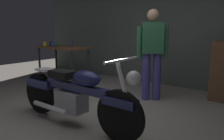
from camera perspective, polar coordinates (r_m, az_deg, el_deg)
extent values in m
plane|color=gray|center=(3.37, -7.47, -12.66)|extent=(12.00, 12.00, 0.00)
cube|color=#56605B|center=(5.46, 13.77, 12.57)|extent=(8.00, 0.12, 3.10)
cube|color=brown|center=(5.52, -12.49, 5.62)|extent=(1.30, 0.64, 0.04)
cylinder|color=#2D2D33|center=(5.88, -17.98, 1.22)|extent=(0.05, 0.05, 0.86)
cylinder|color=#2D2D33|center=(4.97, -10.16, -0.04)|extent=(0.05, 0.05, 0.86)
cylinder|color=#2D2D33|center=(6.19, -14.04, 1.85)|extent=(0.05, 0.05, 0.86)
cylinder|color=#2D2D33|center=(5.32, -6.04, 0.76)|extent=(0.05, 0.05, 0.86)
cylinder|color=black|center=(2.65, 1.99, -11.73)|extent=(0.64, 0.07, 0.64)
cylinder|color=black|center=(3.72, -17.92, -5.67)|extent=(0.64, 0.07, 0.64)
cube|color=#191E4C|center=(2.59, 2.01, -8.11)|extent=(0.44, 0.14, 0.10)
cube|color=#191E4C|center=(3.63, -17.63, -3.15)|extent=(0.52, 0.18, 0.12)
cube|color=gray|center=(3.16, -10.37, -7.77)|extent=(0.44, 0.24, 0.28)
cube|color=#191E4C|center=(3.03, -9.23, -4.39)|extent=(1.10, 0.11, 0.10)
ellipsoid|color=#191E4C|center=(2.86, -6.56, -2.14)|extent=(0.44, 0.22, 0.20)
cube|color=black|center=(3.18, -12.40, -1.02)|extent=(0.36, 0.24, 0.10)
cube|color=silver|center=(3.49, -16.65, 0.11)|extent=(0.24, 0.20, 0.03)
cylinder|color=silver|center=(2.51, 3.15, -5.04)|extent=(0.26, 0.05, 0.68)
cylinder|color=silver|center=(2.46, 2.46, 2.53)|extent=(0.04, 0.60, 0.03)
sphere|color=silver|center=(2.41, 5.55, -2.04)|extent=(0.16, 0.16, 0.16)
cylinder|color=silver|center=(3.34, -15.61, -9.18)|extent=(0.70, 0.07, 0.07)
cylinder|color=#48479B|center=(4.25, 11.35, -1.70)|extent=(0.15, 0.15, 0.88)
cylinder|color=#48479B|center=(4.22, 8.67, -1.70)|extent=(0.15, 0.15, 0.88)
cube|color=#33724C|center=(4.15, 10.33, 8.07)|extent=(0.44, 0.40, 0.56)
cylinder|color=#33724C|center=(4.19, 13.57, 6.88)|extent=(0.09, 0.09, 0.58)
cylinder|color=#33724C|center=(4.12, 6.97, 7.04)|extent=(0.09, 0.09, 0.58)
sphere|color=tan|center=(4.15, 10.51, 13.60)|extent=(0.22, 0.22, 0.22)
cylinder|color=yellow|center=(5.82, -16.80, 6.37)|extent=(0.09, 0.09, 0.10)
torus|color=yellow|center=(5.78, -16.51, 6.42)|extent=(0.06, 0.01, 0.06)
cylinder|color=black|center=(5.83, -15.19, 6.50)|extent=(0.08, 0.08, 0.11)
torus|color=black|center=(5.79, -14.91, 6.55)|extent=(0.06, 0.01, 0.06)
cylinder|color=#3D7F4C|center=(5.81, -13.45, 6.50)|extent=(0.08, 0.08, 0.10)
torus|color=#3D7F4C|center=(5.77, -13.15, 6.53)|extent=(0.06, 0.01, 0.06)
cylinder|color=#2D51AD|center=(5.67, -14.92, 6.40)|extent=(0.09, 0.09, 0.11)
torus|color=#2D51AD|center=(5.64, -14.61, 6.44)|extent=(0.06, 0.01, 0.06)
cylinder|color=#3F4C59|center=(5.53, -10.38, 6.85)|extent=(0.06, 0.06, 0.18)
cylinder|color=#3F4C59|center=(5.52, -10.42, 8.04)|extent=(0.03, 0.03, 0.05)
cylinder|color=black|center=(5.52, -10.43, 8.35)|extent=(0.03, 0.03, 0.01)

